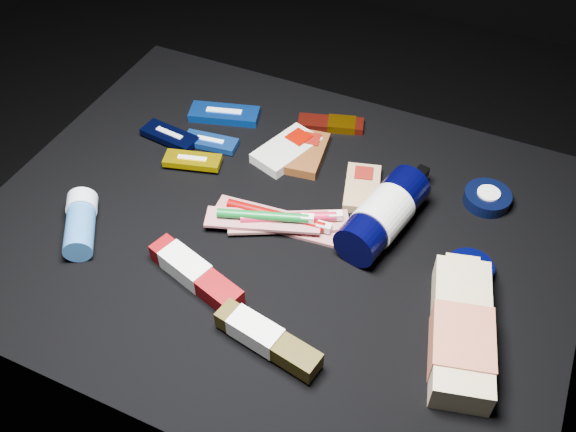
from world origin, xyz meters
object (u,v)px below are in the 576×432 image
at_px(lotion_bottle, 383,214).
at_px(bodywash_bottle, 461,333).
at_px(deodorant_stick, 80,223).
at_px(toothpaste_carton_red, 192,272).

distance_m(lotion_bottle, bodywash_bottle, 0.24).
distance_m(bodywash_bottle, deodorant_stick, 0.62).
height_order(deodorant_stick, toothpaste_carton_red, deodorant_stick).
xyz_separation_m(lotion_bottle, bodywash_bottle, (0.17, -0.16, -0.01)).
distance_m(lotion_bottle, toothpaste_carton_red, 0.32).
relative_size(lotion_bottle, deodorant_stick, 1.89).
xyz_separation_m(deodorant_stick, toothpaste_carton_red, (0.21, -0.01, -0.01)).
distance_m(lotion_bottle, deodorant_stick, 0.50).
bearing_deg(toothpaste_carton_red, bodywash_bottle, 25.32).
bearing_deg(bodywash_bottle, toothpaste_carton_red, 174.05).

